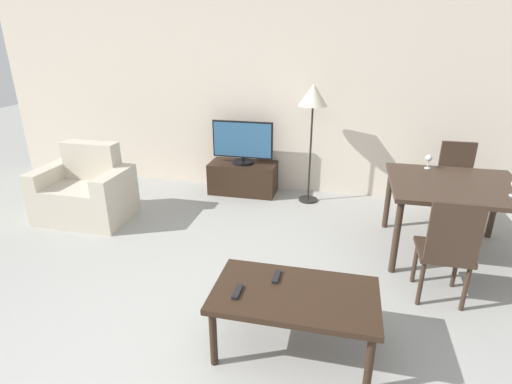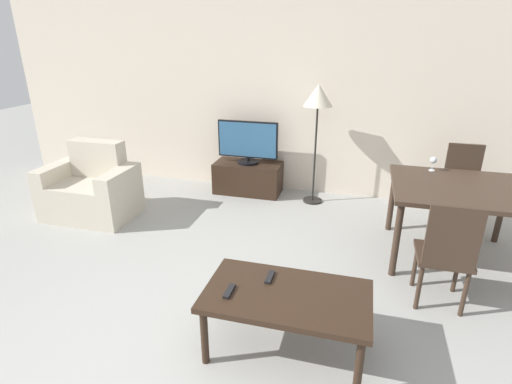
{
  "view_description": "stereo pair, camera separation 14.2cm",
  "coord_description": "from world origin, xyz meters",
  "px_view_note": "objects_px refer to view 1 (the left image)",
  "views": [
    {
      "loc": [
        0.95,
        -1.56,
        2.02
      ],
      "look_at": [
        0.18,
        1.81,
        0.65
      ],
      "focal_mm": 28.0,
      "sensor_mm": 36.0,
      "label": 1
    },
    {
      "loc": [
        1.09,
        -1.52,
        2.02
      ],
      "look_at": [
        0.18,
        1.81,
        0.65
      ],
      "focal_mm": 28.0,
      "sensor_mm": 36.0,
      "label": 2
    }
  ],
  "objects_px": {
    "coffee_table": "(295,299)",
    "wine_glass_center": "(429,159)",
    "armchair": "(86,193)",
    "dining_table": "(455,192)",
    "tv": "(243,142)",
    "tv_stand": "(243,178)",
    "remote_primary": "(276,277)",
    "dining_chair_far": "(455,179)",
    "dining_chair_near": "(447,247)",
    "remote_secondary": "(237,292)",
    "floor_lamp": "(313,101)"
  },
  "relations": [
    {
      "from": "coffee_table",
      "to": "wine_glass_center",
      "type": "bearing_deg",
      "value": 61.89
    },
    {
      "from": "armchair",
      "to": "dining_table",
      "type": "distance_m",
      "value": 3.93
    },
    {
      "from": "dining_table",
      "to": "tv",
      "type": "bearing_deg",
      "value": 154.28
    },
    {
      "from": "tv_stand",
      "to": "tv",
      "type": "relative_size",
      "value": 1.11
    },
    {
      "from": "armchair",
      "to": "remote_primary",
      "type": "xyz_separation_m",
      "value": [
        2.49,
        -1.42,
        0.16
      ]
    },
    {
      "from": "tv",
      "to": "dining_chair_far",
      "type": "distance_m",
      "value": 2.58
    },
    {
      "from": "tv",
      "to": "tv_stand",
      "type": "bearing_deg",
      "value": 90.0
    },
    {
      "from": "armchair",
      "to": "dining_chair_near",
      "type": "distance_m",
      "value": 3.8
    },
    {
      "from": "dining_chair_near",
      "to": "remote_primary",
      "type": "height_order",
      "value": "dining_chair_near"
    },
    {
      "from": "dining_chair_far",
      "to": "dining_chair_near",
      "type": "bearing_deg",
      "value": -103.9
    },
    {
      "from": "tv",
      "to": "remote_secondary",
      "type": "bearing_deg",
      "value": -76.02
    },
    {
      "from": "tv_stand",
      "to": "dining_chair_far",
      "type": "distance_m",
      "value": 2.59
    },
    {
      "from": "coffee_table",
      "to": "wine_glass_center",
      "type": "xyz_separation_m",
      "value": [
        1.08,
        2.03,
        0.43
      ]
    },
    {
      "from": "armchair",
      "to": "remote_primary",
      "type": "relative_size",
      "value": 6.76
    },
    {
      "from": "coffee_table",
      "to": "dining_table",
      "type": "bearing_deg",
      "value": 51.72
    },
    {
      "from": "tv",
      "to": "dining_chair_far",
      "type": "xyz_separation_m",
      "value": [
        2.56,
        -0.29,
        -0.21
      ]
    },
    {
      "from": "dining_chair_far",
      "to": "floor_lamp",
      "type": "xyz_separation_m",
      "value": [
        -1.66,
        0.2,
        0.79
      ]
    },
    {
      "from": "tv_stand",
      "to": "floor_lamp",
      "type": "height_order",
      "value": "floor_lamp"
    },
    {
      "from": "coffee_table",
      "to": "dining_table",
      "type": "distance_m",
      "value": 2.08
    },
    {
      "from": "floor_lamp",
      "to": "remote_secondary",
      "type": "height_order",
      "value": "floor_lamp"
    },
    {
      "from": "remote_secondary",
      "to": "tv",
      "type": "bearing_deg",
      "value": 103.98
    },
    {
      "from": "dining_chair_near",
      "to": "wine_glass_center",
      "type": "bearing_deg",
      "value": 89.47
    },
    {
      "from": "tv",
      "to": "dining_table",
      "type": "relative_size",
      "value": 0.68
    },
    {
      "from": "tv_stand",
      "to": "floor_lamp",
      "type": "relative_size",
      "value": 0.6
    },
    {
      "from": "remote_primary",
      "to": "dining_table",
      "type": "bearing_deg",
      "value": 46.1
    },
    {
      "from": "dining_chair_far",
      "to": "remote_primary",
      "type": "bearing_deg",
      "value": -125.15
    },
    {
      "from": "remote_primary",
      "to": "dining_chair_far",
      "type": "bearing_deg",
      "value": 54.85
    },
    {
      "from": "remote_primary",
      "to": "wine_glass_center",
      "type": "distance_m",
      "value": 2.28
    },
    {
      "from": "remote_secondary",
      "to": "tv_stand",
      "type": "bearing_deg",
      "value": 103.97
    },
    {
      "from": "dining_table",
      "to": "remote_primary",
      "type": "relative_size",
      "value": 7.89
    },
    {
      "from": "tv_stand",
      "to": "armchair",
      "type": "bearing_deg",
      "value": -142.71
    },
    {
      "from": "tv_stand",
      "to": "floor_lamp",
      "type": "distance_m",
      "value": 1.4
    },
    {
      "from": "armchair",
      "to": "floor_lamp",
      "type": "relative_size",
      "value": 0.68
    },
    {
      "from": "tv",
      "to": "remote_secondary",
      "type": "distance_m",
      "value": 2.94
    },
    {
      "from": "wine_glass_center",
      "to": "tv_stand",
      "type": "bearing_deg",
      "value": 161.34
    },
    {
      "from": "coffee_table",
      "to": "remote_primary",
      "type": "distance_m",
      "value": 0.21
    },
    {
      "from": "floor_lamp",
      "to": "dining_chair_near",
      "type": "bearing_deg",
      "value": -56.38
    },
    {
      "from": "wine_glass_center",
      "to": "armchair",
      "type": "bearing_deg",
      "value": -172.85
    },
    {
      "from": "dining_table",
      "to": "remote_primary",
      "type": "height_order",
      "value": "dining_table"
    },
    {
      "from": "armchair",
      "to": "wine_glass_center",
      "type": "relative_size",
      "value": 6.94
    },
    {
      "from": "coffee_table",
      "to": "remote_primary",
      "type": "height_order",
      "value": "remote_primary"
    },
    {
      "from": "dining_chair_near",
      "to": "dining_chair_far",
      "type": "xyz_separation_m",
      "value": [
        0.41,
        1.67,
        0.0
      ]
    },
    {
      "from": "remote_primary",
      "to": "remote_secondary",
      "type": "bearing_deg",
      "value": -133.65
    },
    {
      "from": "coffee_table",
      "to": "wine_glass_center",
      "type": "distance_m",
      "value": 2.34
    },
    {
      "from": "tv",
      "to": "wine_glass_center",
      "type": "bearing_deg",
      "value": -18.6
    },
    {
      "from": "dining_chair_near",
      "to": "remote_secondary",
      "type": "relative_size",
      "value": 6.03
    },
    {
      "from": "tv",
      "to": "dining_chair_near",
      "type": "xyz_separation_m",
      "value": [
        2.14,
        -1.97,
        -0.21
      ]
    },
    {
      "from": "tv_stand",
      "to": "wine_glass_center",
      "type": "xyz_separation_m",
      "value": [
        2.15,
        -0.73,
        0.63
      ]
    },
    {
      "from": "tv",
      "to": "remote_secondary",
      "type": "relative_size",
      "value": 5.35
    },
    {
      "from": "dining_chair_far",
      "to": "remote_primary",
      "type": "distance_m",
      "value": 2.84
    }
  ]
}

